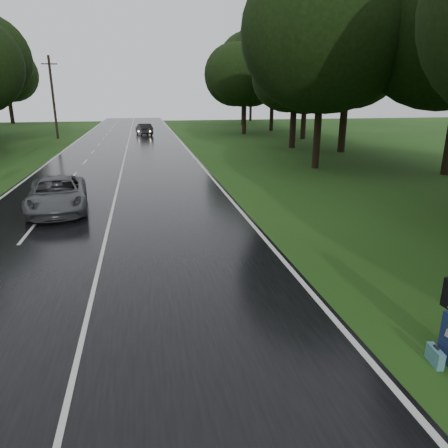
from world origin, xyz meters
The scene contains 10 objects.
ground centered at (0.00, 0.00, 0.00)m, with size 160.00×160.00×0.00m, color #234A16.
road centered at (0.00, 20.00, 0.02)m, with size 12.00×140.00×0.04m, color black.
lane_center centered at (0.00, 20.00, 0.04)m, with size 0.12×140.00×0.01m, color silver.
grey_car centered at (-2.41, 11.35, 0.80)m, with size 2.52×5.45×1.52m, color #4C4E51.
far_car centered at (1.88, 48.65, 0.76)m, with size 1.53×4.38×1.44m, color black.
suitcase centered at (7.04, -2.07, 0.18)m, with size 0.14×0.49×0.35m, color teal.
utility_pole_far centered at (-8.50, 45.83, 0.00)m, with size 1.80×0.28×9.45m, color black, non-canonical shape.
tree_right_d centered at (13.90, 20.15, 0.00)m, with size 9.94×9.94×15.53m, color black, non-canonical shape.
tree_right_e centered at (16.39, 31.91, 0.00)m, with size 8.21×8.21×12.83m, color black, non-canonical shape.
tree_right_f centered at (15.21, 47.59, 0.00)m, with size 8.74×8.74×13.66m, color black, non-canonical shape.
Camera 1 is at (1.55, -8.21, 5.17)m, focal length 33.17 mm.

